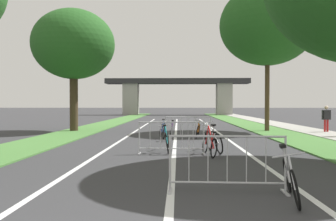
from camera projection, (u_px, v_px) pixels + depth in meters
name	position (u px, v px, depth m)	size (l,w,h in m)	color
grass_verge_left	(105.00, 124.00, 27.01)	(2.46, 60.23, 0.05)	#477A38
grass_verge_right	(249.00, 125.00, 26.68)	(2.46, 60.23, 0.05)	#477A38
sidewalk_path_right	(279.00, 125.00, 26.61)	(2.09, 60.23, 0.08)	#9E9B93
lane_stripe_center	(176.00, 132.00, 19.63)	(0.14, 34.84, 0.01)	silver
lane_stripe_right_lane	(218.00, 133.00, 19.56)	(0.14, 34.84, 0.01)	silver
lane_stripe_left_lane	(133.00, 132.00, 19.70)	(0.14, 34.84, 0.01)	silver
overpass_bridge	(177.00, 91.00, 51.90)	(21.43, 2.96, 5.43)	#2D2D30
tree_left_oak_mid	(74.00, 45.00, 20.35)	(4.83, 4.83, 7.21)	#3D2D1E
tree_right_cypress_far	(268.00, 25.00, 20.30)	(5.62, 5.62, 8.68)	#4C3823
crowd_barrier_nearest	(227.00, 164.00, 6.31)	(2.17, 0.50, 1.05)	#ADADB2
crowd_barrier_second	(171.00, 138.00, 11.18)	(2.16, 0.44, 1.05)	#ADADB2
crowd_barrier_third	(188.00, 128.00, 15.99)	(2.17, 0.53, 1.05)	#ADADB2
bicycle_orange_0	(198.00, 130.00, 16.56)	(0.45, 1.61, 0.88)	black
bicycle_silver_1	(290.00, 179.00, 5.80)	(0.67, 1.71, 0.92)	black
bicycle_blue_2	(163.00, 130.00, 16.47)	(0.59, 1.59, 0.90)	black
bicycle_white_3	(213.00, 141.00, 11.63)	(0.73, 1.70, 1.03)	black
bicycle_purple_4	(171.00, 132.00, 15.42)	(0.43, 1.63, 0.92)	black
bicycle_teal_5	(167.00, 140.00, 11.76)	(0.46, 1.68, 0.94)	black
bicycle_red_6	(210.00, 145.00, 10.80)	(0.47, 1.62, 0.96)	black
pedestrian_waiting	(326.00, 117.00, 19.25)	(0.55, 0.34, 1.53)	#B21E1E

